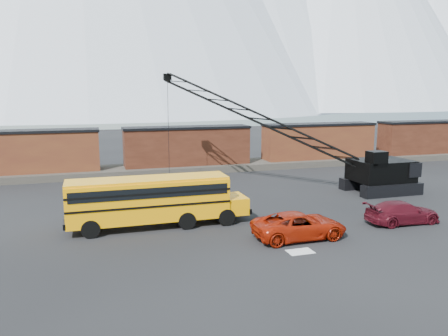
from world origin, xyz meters
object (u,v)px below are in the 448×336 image
object	(u,v)px
red_pickup	(299,225)
maroon_suv	(402,212)
school_bus	(154,199)
crawler_crane	(265,121)

from	to	relation	value
red_pickup	maroon_suv	xyz separation A→B (m)	(7.84, 0.71, -0.05)
school_bus	crawler_crane	world-z (taller)	crawler_crane
school_bus	maroon_suv	xyz separation A→B (m)	(15.65, -4.05, -1.07)
red_pickup	crawler_crane	distance (m)	14.45
red_pickup	maroon_suv	world-z (taller)	red_pickup
school_bus	red_pickup	distance (m)	9.20
school_bus	red_pickup	xyz separation A→B (m)	(7.81, -4.76, -1.02)
school_bus	crawler_crane	bearing A→B (deg)	37.40
school_bus	crawler_crane	distance (m)	14.37
red_pickup	maroon_suv	bearing A→B (deg)	-85.12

